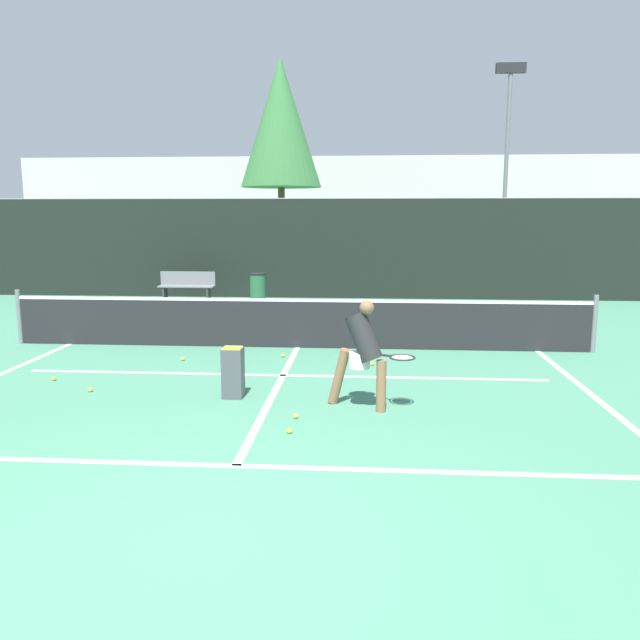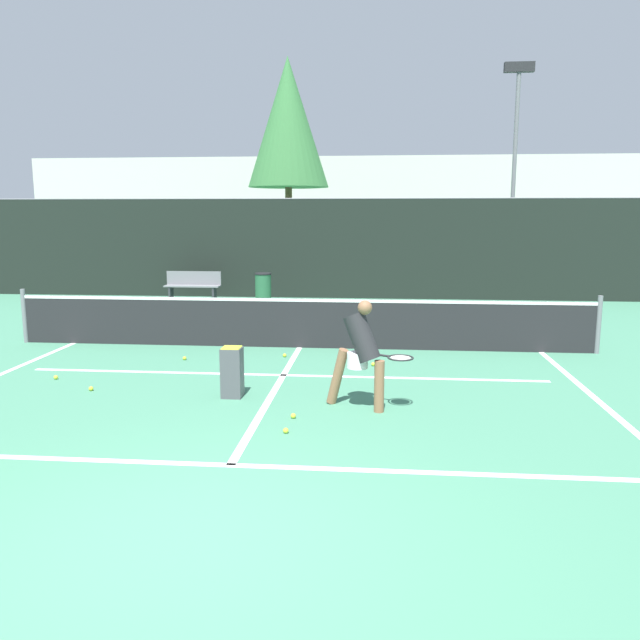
{
  "view_description": "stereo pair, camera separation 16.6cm",
  "coord_description": "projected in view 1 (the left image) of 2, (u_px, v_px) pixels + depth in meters",
  "views": [
    {
      "loc": [
        1.3,
        -4.41,
        2.53
      ],
      "look_at": [
        0.61,
        4.84,
        0.95
      ],
      "focal_mm": 35.0,
      "sensor_mm": 36.0,
      "label": 1
    },
    {
      "loc": [
        1.46,
        -4.39,
        2.53
      ],
      "look_at": [
        0.61,
        4.84,
        0.95
      ],
      "focal_mm": 35.0,
      "sensor_mm": 36.0,
      "label": 2
    }
  ],
  "objects": [
    {
      "name": "tennis_ball_scattered_8",
      "position": [
        90.0,
        390.0,
        8.97
      ],
      "size": [
        0.07,
        0.07,
        0.07
      ],
      "primitive_type": "sphere",
      "color": "#D1E033",
      "rests_on": "ground"
    },
    {
      "name": "courtside_bench",
      "position": [
        187.0,
        285.0,
        18.25
      ],
      "size": [
        1.64,
        0.39,
        0.86
      ],
      "rotation": [
        0.0,
        0.0,
        -0.01
      ],
      "color": "slate",
      "rests_on": "ground"
    },
    {
      "name": "court_sideline_right",
      "position": [
        592.0,
        395.0,
        8.81
      ],
      "size": [
        0.1,
        6.7,
        0.01
      ],
      "primitive_type": "cube",
      "color": "white",
      "rests_on": "ground"
    },
    {
      "name": "ball_hopper",
      "position": [
        233.0,
        371.0,
        8.66
      ],
      "size": [
        0.28,
        0.28,
        0.71
      ],
      "color": "#4C4C51",
      "rests_on": "ground"
    },
    {
      "name": "fence_back",
      "position": [
        323.0,
        249.0,
        18.75
      ],
      "size": [
        24.0,
        0.06,
        3.0
      ],
      "color": "black",
      "rests_on": "ground"
    },
    {
      "name": "tennis_ball_scattered_5",
      "position": [
        54.0,
        379.0,
        9.58
      ],
      "size": [
        0.07,
        0.07,
        0.07
      ],
      "primitive_type": "sphere",
      "color": "#D1E033",
      "rests_on": "ground"
    },
    {
      "name": "tree_west",
      "position": [
        281.0,
        123.0,
        24.62
      ],
      "size": [
        3.23,
        3.23,
        8.6
      ],
      "color": "brown",
      "rests_on": "ground"
    },
    {
      "name": "court_center_mark",
      "position": [
        276.0,
        389.0,
        9.14
      ],
      "size": [
        0.1,
        5.7,
        0.01
      ],
      "primitive_type": "cube",
      "color": "white",
      "rests_on": "ground"
    },
    {
      "name": "trash_bin",
      "position": [
        258.0,
        288.0,
        17.76
      ],
      "size": [
        0.47,
        0.47,
        0.87
      ],
      "color": "#28603D",
      "rests_on": "ground"
    },
    {
      "name": "player_practicing",
      "position": [
        363.0,
        350.0,
        8.1
      ],
      "size": [
        1.23,
        0.51,
        1.45
      ],
      "rotation": [
        0.0,
        0.0,
        -0.46
      ],
      "color": "#8C6042",
      "rests_on": "ground"
    },
    {
      "name": "tennis_ball_scattered_3",
      "position": [
        283.0,
        355.0,
        11.14
      ],
      "size": [
        0.07,
        0.07,
        0.07
      ],
      "primitive_type": "sphere",
      "color": "#D1E033",
      "rests_on": "ground"
    },
    {
      "name": "net",
      "position": [
        297.0,
        321.0,
        11.86
      ],
      "size": [
        11.09,
        0.09,
        1.07
      ],
      "color": "slate",
      "rests_on": "ground"
    },
    {
      "name": "ground_plane",
      "position": [
        196.0,
        543.0,
        4.85
      ],
      "size": [
        100.0,
        100.0,
        0.0
      ],
      "primitive_type": "plane",
      "color": "#427F60"
    },
    {
      "name": "court_service_line",
      "position": [
        283.0,
        375.0,
        9.89
      ],
      "size": [
        8.25,
        0.1,
        0.01
      ],
      "primitive_type": "cube",
      "color": "white",
      "rests_on": "ground"
    },
    {
      "name": "building_far",
      "position": [
        344.0,
        209.0,
        35.06
      ],
      "size": [
        36.0,
        2.4,
        5.6
      ],
      "primitive_type": "cube",
      "color": "beige",
      "rests_on": "ground"
    },
    {
      "name": "parked_car",
      "position": [
        354.0,
        269.0,
        22.69
      ],
      "size": [
        1.86,
        4.08,
        1.32
      ],
      "color": "silver",
      "rests_on": "ground"
    },
    {
      "name": "floodlight_mast",
      "position": [
        507.0,
        143.0,
        23.73
      ],
      "size": [
        1.1,
        0.24,
        8.09
      ],
      "color": "slate",
      "rests_on": "ground"
    },
    {
      "name": "tennis_ball_scattered_7",
      "position": [
        372.0,
        364.0,
        10.51
      ],
      "size": [
        0.07,
        0.07,
        0.07
      ],
      "primitive_type": "sphere",
      "color": "#D1E033",
      "rests_on": "ground"
    },
    {
      "name": "tennis_ball_scattered_0",
      "position": [
        289.0,
        431.0,
        7.27
      ],
      "size": [
        0.07,
        0.07,
        0.07
      ],
      "primitive_type": "sphere",
      "color": "#D1E033",
      "rests_on": "ground"
    },
    {
      "name": "tennis_ball_scattered_2",
      "position": [
        296.0,
        416.0,
        7.81
      ],
      "size": [
        0.07,
        0.07,
        0.07
      ],
      "primitive_type": "sphere",
      "color": "#D1E033",
      "rests_on": "ground"
    },
    {
      "name": "tennis_ball_scattered_1",
      "position": [
        183.0,
        359.0,
        10.89
      ],
      "size": [
        0.07,
        0.07,
        0.07
      ],
      "primitive_type": "sphere",
      "color": "#D1E033",
      "rests_on": "ground"
    },
    {
      "name": "court_baseline_near",
      "position": [
        236.0,
        466.0,
        6.34
      ],
      "size": [
        11.0,
        0.1,
        0.01
      ],
      "primitive_type": "cube",
      "color": "white",
      "rests_on": "ground"
    }
  ]
}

